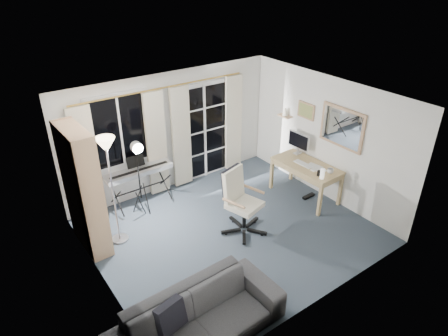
# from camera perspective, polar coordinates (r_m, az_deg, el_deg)

# --- Properties ---
(floor) EXTENTS (4.50, 4.00, 0.02)m
(floor) POSITION_cam_1_polar(r_m,az_deg,el_deg) (7.14, 0.96, -9.03)
(floor) COLOR #3B4755
(floor) RESTS_ON ground
(window) EXTENTS (1.20, 0.08, 1.40)m
(window) POSITION_cam_1_polar(r_m,az_deg,el_deg) (7.48, -14.66, 5.22)
(window) COLOR white
(window) RESTS_ON floor
(french_door) EXTENTS (1.32, 0.09, 2.11)m
(french_door) POSITION_cam_1_polar(r_m,az_deg,el_deg) (8.39, -2.88, 5.21)
(french_door) COLOR white
(french_door) RESTS_ON floor
(curtains) EXTENTS (3.60, 0.07, 2.13)m
(curtains) POSITION_cam_1_polar(r_m,az_deg,el_deg) (7.89, -7.94, 3.93)
(curtains) COLOR gold
(curtains) RESTS_ON floor
(bookshelf) EXTENTS (0.37, 0.99, 2.11)m
(bookshelf) POSITION_cam_1_polar(r_m,az_deg,el_deg) (6.63, -19.64, -3.58)
(bookshelf) COLOR tan
(bookshelf) RESTS_ON floor
(torchiere_lamp) EXTENTS (0.31, 0.31, 1.91)m
(torchiere_lamp) POSITION_cam_1_polar(r_m,az_deg,el_deg) (6.36, -16.24, 1.11)
(torchiere_lamp) COLOR #B2B2B7
(torchiere_lamp) RESTS_ON floor
(keyboard_piano) EXTENTS (1.29, 0.63, 0.94)m
(keyboard_piano) POSITION_cam_1_polar(r_m,az_deg,el_deg) (7.63, -12.08, -0.59)
(keyboard_piano) COLOR black
(keyboard_piano) RESTS_ON floor
(studio_light) EXTENTS (0.27, 0.30, 1.52)m
(studio_light) POSITION_cam_1_polar(r_m,az_deg,el_deg) (7.08, -12.27, 1.67)
(studio_light) COLOR black
(studio_light) RESTS_ON floor
(office_chair) EXTENTS (0.81, 0.78, 1.17)m
(office_chair) POSITION_cam_1_polar(r_m,az_deg,el_deg) (6.81, 2.06, -3.96)
(office_chair) COLOR black
(office_chair) RESTS_ON floor
(desk) EXTENTS (0.73, 1.37, 0.72)m
(desk) POSITION_cam_1_polar(r_m,az_deg,el_deg) (7.92, 11.67, -0.06)
(desk) COLOR tan
(desk) RESTS_ON floor
(monitor) EXTENTS (0.18, 0.52, 0.45)m
(monitor) POSITION_cam_1_polar(r_m,az_deg,el_deg) (8.17, 10.62, 3.77)
(monitor) COLOR silver
(monitor) RESTS_ON desk
(desk_clutter) EXTENTS (0.40, 0.82, 0.91)m
(desk_clutter) POSITION_cam_1_polar(r_m,az_deg,el_deg) (7.79, 12.53, -1.25)
(desk_clutter) COLOR white
(desk_clutter) RESTS_ON desk
(mug) EXTENTS (0.12, 0.10, 0.12)m
(mug) POSITION_cam_1_polar(r_m,az_deg,el_deg) (7.64, 14.98, -0.34)
(mug) COLOR silver
(mug) RESTS_ON desk
(wall_mirror) EXTENTS (0.04, 0.94, 0.74)m
(wall_mirror) POSITION_cam_1_polar(r_m,az_deg,el_deg) (7.54, 16.49, 5.57)
(wall_mirror) COLOR tan
(wall_mirror) RESTS_ON floor
(framed_print) EXTENTS (0.03, 0.42, 0.32)m
(framed_print) POSITION_cam_1_polar(r_m,az_deg,el_deg) (8.06, 11.64, 8.03)
(framed_print) COLOR tan
(framed_print) RESTS_ON floor
(wall_shelf) EXTENTS (0.16, 0.30, 0.18)m
(wall_shelf) POSITION_cam_1_polar(r_m,az_deg,el_deg) (8.40, 8.73, 7.74)
(wall_shelf) COLOR tan
(wall_shelf) RESTS_ON floor
(sofa) EXTENTS (2.23, 0.71, 0.87)m
(sofa) POSITION_cam_1_polar(r_m,az_deg,el_deg) (5.21, -3.77, -20.06)
(sofa) COLOR #2A2A2C
(sofa) RESTS_ON floor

